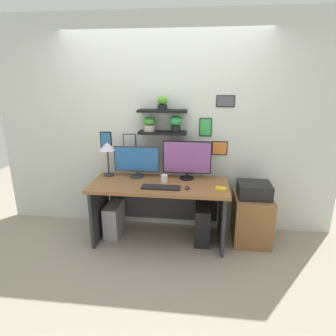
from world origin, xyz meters
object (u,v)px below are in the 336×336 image
desk (160,198)px  monitor_right (187,159)px  computer_mouse (187,188)px  computer_tower_right (202,223)px  computer_tower_left (114,219)px  monitor_left (137,161)px  desk_lamp (107,149)px  keyboard (161,187)px  coffee_mug (164,179)px  drawer_cabinet (251,219)px  scissors_tray (221,189)px  printer (254,190)px

desk → monitor_right: bearing=27.3°
computer_mouse → monitor_right: bearing=94.4°
computer_tower_right → computer_tower_left: bearing=178.2°
monitor_left → desk_lamp: 0.40m
keyboard → coffee_mug: (0.01, 0.20, 0.04)m
monitor_left → coffee_mug: size_ratio=6.35×
monitor_left → monitor_right: bearing=0.0°
desk_lamp → drawer_cabinet: 1.98m
computer_mouse → computer_tower_left: 1.12m
desk → keyboard: size_ratio=3.71×
keyboard → computer_tower_right: 0.74m
coffee_mug → scissors_tray: bearing=-14.6°
computer_mouse → computer_tower_left: computer_mouse is taller
desk → computer_tower_left: size_ratio=3.96×
keyboard → desk_lamp: (-0.73, 0.37, 0.34)m
desk_lamp → keyboard: bearing=-26.7°
monitor_right → computer_mouse: bearing=-85.6°
computer_mouse → monitor_left: bearing=151.7°
keyboard → desk_lamp: size_ratio=1.01×
desk → computer_tower_left: (-0.60, 0.02, -0.33)m
monitor_right → desk_lamp: size_ratio=1.35×
drawer_cabinet → computer_tower_right: 0.60m
monitor_left → monitor_right: size_ratio=0.97×
desk_lamp → drawer_cabinet: size_ratio=0.74×
drawer_cabinet → computer_tower_right: size_ratio=1.27×
desk → printer: printer is taller
coffee_mug → monitor_right: bearing=32.4°
coffee_mug → monitor_left: bearing=156.0°
computer_mouse → scissors_tray: computer_mouse is taller
keyboard → computer_tower_right: keyboard is taller
monitor_right → computer_tower_left: 1.22m
monitor_right → keyboard: bearing=-126.4°
monitor_right → desk_lamp: 1.00m
drawer_cabinet → printer: (0.00, -0.00, 0.38)m
computer_tower_left → desk: bearing=-1.6°
desk → drawer_cabinet: size_ratio=2.76×
desk → computer_mouse: computer_mouse is taller
scissors_tray → computer_tower_right: scissors_tray is taller
desk → monitor_right: (0.31, 0.16, 0.46)m
monitor_left → computer_tower_right: size_ratio=1.23×
computer_mouse → drawer_cabinet: (0.78, 0.24, -0.47)m
desk → drawer_cabinet: bearing=2.8°
computer_mouse → drawer_cabinet: size_ratio=0.15×
desk → desk_lamp: 0.90m
keyboard → computer_mouse: bearing=3.0°
monitor_right → scissors_tray: monitor_right is taller
monitor_left → keyboard: size_ratio=1.30×
monitor_right → computer_mouse: size_ratio=6.54×
monitor_left → drawer_cabinet: size_ratio=0.97×
printer → drawer_cabinet: bearing=90.0°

